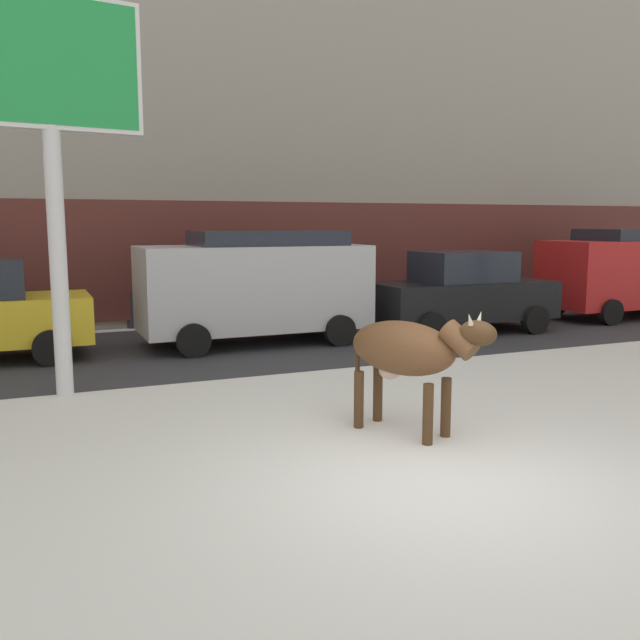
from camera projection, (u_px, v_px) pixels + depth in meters
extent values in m
plane|color=white|center=(442.00, 480.00, 6.62)|extent=(120.00, 120.00, 0.00)
cube|color=#333338|center=(227.00, 346.00, 13.73)|extent=(60.00, 5.60, 0.01)
cube|color=gray|center=(161.00, 74.00, 18.50)|extent=(44.00, 6.00, 13.00)
cube|color=#5B2823|center=(190.00, 259.00, 16.42)|extent=(43.12, 0.10, 2.80)
ellipsoid|color=brown|center=(402.00, 348.00, 7.99)|extent=(1.15, 1.52, 0.64)
cylinder|color=#472D19|center=(446.00, 407.00, 7.92)|extent=(0.12, 0.12, 0.70)
cylinder|color=#472D19|center=(428.00, 414.00, 7.62)|extent=(0.12, 0.12, 0.70)
cylinder|color=#472D19|center=(378.00, 393.00, 8.55)|extent=(0.12, 0.12, 0.70)
cylinder|color=#472D19|center=(359.00, 400.00, 8.26)|extent=(0.12, 0.12, 0.70)
cylinder|color=brown|center=(459.00, 340.00, 7.48)|extent=(0.44, 0.54, 0.44)
ellipsoid|color=#472D19|center=(478.00, 333.00, 7.32)|extent=(0.41, 0.50, 0.28)
cone|color=beige|center=(480.00, 317.00, 7.41)|extent=(0.13, 0.10, 0.15)
cone|color=beige|center=(470.00, 319.00, 7.24)|extent=(0.13, 0.10, 0.15)
cylinder|color=#472D19|center=(358.00, 361.00, 8.46)|extent=(0.06, 0.06, 0.60)
ellipsoid|color=beige|center=(390.00, 371.00, 8.15)|extent=(0.34, 0.36, 0.20)
cylinder|color=silver|center=(58.00, 264.00, 9.59)|extent=(0.24, 0.24, 3.80)
cube|color=silver|center=(47.00, 61.00, 9.20)|extent=(2.52, 0.57, 1.82)
cube|color=green|center=(47.00, 61.00, 9.17)|extent=(2.40, 0.51, 1.70)
cylinder|color=black|center=(48.00, 333.00, 13.43)|extent=(0.64, 0.22, 0.64)
cylinder|color=black|center=(51.00, 348.00, 11.83)|extent=(0.64, 0.22, 0.64)
cube|color=#B7BABF|center=(254.00, 287.00, 13.91)|extent=(4.60, 1.91, 1.70)
cube|color=#1E232D|center=(267.00, 238.00, 13.89)|extent=(3.00, 1.68, 0.30)
cylinder|color=black|center=(305.00, 318.00, 15.48)|extent=(0.64, 0.22, 0.64)
cylinder|color=black|center=(340.00, 330.00, 13.75)|extent=(0.64, 0.22, 0.64)
cylinder|color=black|center=(173.00, 326.00, 14.31)|extent=(0.64, 0.22, 0.64)
cylinder|color=black|center=(193.00, 340.00, 12.58)|extent=(0.64, 0.22, 0.64)
cube|color=black|center=(462.00, 300.00, 15.43)|extent=(4.20, 1.77, 0.84)
cube|color=#1E232D|center=(463.00, 266.00, 15.32)|extent=(2.00, 1.55, 0.68)
cylinder|color=black|center=(487.00, 311.00, 16.82)|extent=(0.64, 0.22, 0.64)
cylinder|color=black|center=(535.00, 320.00, 15.22)|extent=(0.64, 0.22, 0.64)
cylinder|color=black|center=(390.00, 317.00, 15.76)|extent=(0.64, 0.22, 0.64)
cylinder|color=black|center=(431.00, 327.00, 14.16)|extent=(0.64, 0.22, 0.64)
cube|color=red|center=(627.00, 273.00, 17.86)|extent=(4.60, 1.91, 1.70)
cube|color=#1E232D|center=(638.00, 235.00, 17.83)|extent=(3.00, 1.68, 0.30)
cylinder|color=black|center=(637.00, 299.00, 19.42)|extent=(0.64, 0.22, 0.64)
cylinder|color=black|center=(555.00, 304.00, 18.26)|extent=(0.64, 0.22, 0.64)
cylinder|color=black|center=(611.00, 312.00, 16.53)|extent=(0.64, 0.22, 0.64)
cylinder|color=#282833|center=(132.00, 310.00, 16.09)|extent=(0.24, 0.24, 0.88)
cube|color=brown|center=(130.00, 278.00, 15.99)|extent=(0.36, 0.22, 0.64)
sphere|color=tan|center=(130.00, 259.00, 15.93)|extent=(0.20, 0.20, 0.20)
cylinder|color=#282833|center=(213.00, 306.00, 16.86)|extent=(0.24, 0.24, 0.88)
cube|color=#2D4C93|center=(212.00, 275.00, 16.75)|extent=(0.36, 0.22, 0.64)
sphere|color=tan|center=(212.00, 258.00, 16.69)|extent=(0.20, 0.20, 0.20)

